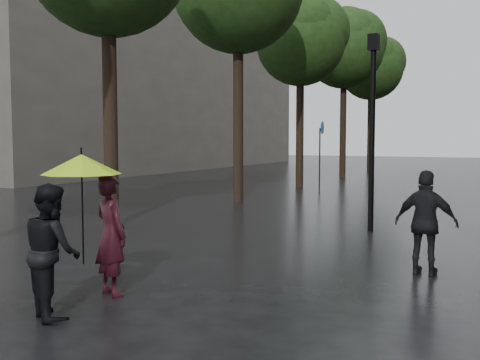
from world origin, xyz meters
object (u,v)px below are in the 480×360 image
Objects in this scene: person_black at (52,250)px; person_burgundy at (111,235)px; lamp_post at (372,113)px; pedestrian_walking at (426,223)px.

person_burgundy is at bearing -61.17° from person_black.
lamp_post is at bearing -73.95° from person_black.
lamp_post reaches higher than person_burgundy.
person_black is (-0.02, -1.00, -0.03)m from person_burgundy.
lamp_post is (1.82, 6.43, 1.78)m from person_burgundy.
pedestrian_walking is at bearing -117.60° from person_burgundy.
lamp_post is at bearing -60.70° from pedestrian_walking.
pedestrian_walking is at bearing -64.93° from lamp_post.
person_black is 7.86m from lamp_post.
lamp_post is (1.84, 7.43, 1.80)m from person_black.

